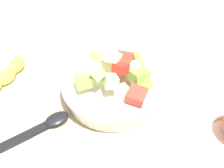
{
  "coord_description": "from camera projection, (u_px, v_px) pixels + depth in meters",
  "views": [
    {
      "loc": [
        0.15,
        0.41,
        0.51
      ],
      "look_at": [
        0.02,
        0.01,
        0.04
      ],
      "focal_mm": 43.3,
      "sensor_mm": 36.0,
      "label": 1
    }
  ],
  "objects": [
    {
      "name": "ground_plane",
      "position": [
        118.0,
        91.0,
        0.67
      ],
      "size": [
        2.4,
        2.4,
        0.0
      ],
      "primitive_type": "plane",
      "color": "silver"
    },
    {
      "name": "salad_bowl",
      "position": [
        113.0,
        84.0,
        0.63
      ],
      "size": [
        0.24,
        0.24,
        0.11
      ],
      "color": "white",
      "rests_on": "placemat"
    },
    {
      "name": "serving_spoon",
      "position": [
        42.0,
        127.0,
        0.59
      ],
      "size": [
        0.19,
        0.08,
        0.01
      ],
      "color": "black",
      "rests_on": "placemat"
    },
    {
      "name": "placemat",
      "position": [
        118.0,
        90.0,
        0.67
      ],
      "size": [
        0.43,
        0.31,
        0.01
      ],
      "primitive_type": "cube",
      "color": "tan",
      "rests_on": "ground_plane"
    },
    {
      "name": "banana_whole",
      "position": [
        5.0,
        76.0,
        0.68
      ],
      "size": [
        0.13,
        0.12,
        0.04
      ],
      "color": "yellow",
      "rests_on": "ground_plane"
    }
  ]
}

